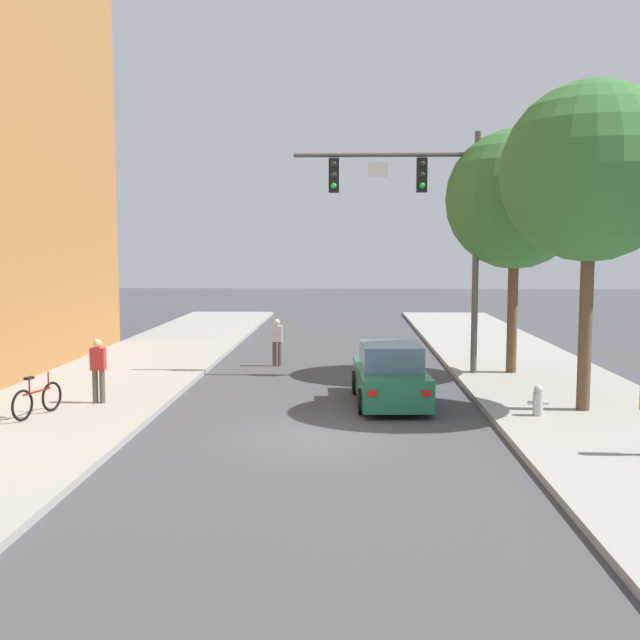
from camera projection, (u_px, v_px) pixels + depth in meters
name	position (u px, v px, depth m)	size (l,w,h in m)	color
ground_plane	(319.00, 437.00, 15.97)	(120.00, 120.00, 0.00)	#424247
sidewalk_left	(23.00, 431.00, 16.21)	(5.00, 60.00, 0.15)	#99968E
sidewalk_right	(624.00, 437.00, 15.72)	(5.00, 60.00, 0.15)	#99968E
traffic_signal_mast	(425.00, 208.00, 22.97)	(5.78, 0.38, 7.50)	#514C47
car_lead_green	(390.00, 376.00, 19.41)	(1.99, 4.31, 1.60)	#1E663D
pedestrian_sidewalk_left_walker	(98.00, 367.00, 18.72)	(0.36, 0.22, 1.64)	brown
pedestrian_crossing_road	(277.00, 340.00, 25.60)	(0.36, 0.22, 1.64)	brown
bicycle_leaning	(37.00, 400.00, 17.31)	(0.51, 1.73, 0.98)	black
fire_hydrant	(538.00, 401.00, 17.36)	(0.48, 0.24, 0.72)	#B2B2B7
street_tree_nearest	(591.00, 173.00, 17.47)	(4.25, 4.25, 7.84)	brown
street_tree_second	(515.00, 200.00, 22.96)	(4.33, 4.33, 7.60)	brown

